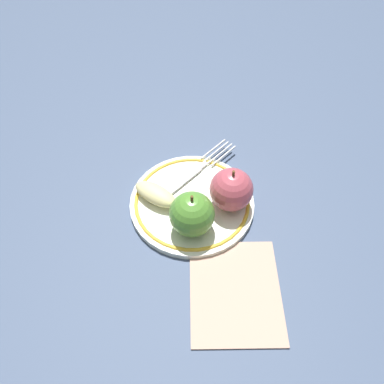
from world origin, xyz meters
TOP-DOWN VIEW (x-y plane):
  - ground_plane at (0.00, 0.00)m, footprint 2.00×2.00m
  - plate at (-0.02, 0.02)m, footprint 0.20×0.20m
  - apple_red_whole at (-0.01, -0.04)m, footprint 0.07×0.07m
  - apple_second_whole at (0.04, 0.02)m, footprint 0.07×0.07m
  - apple_slice_front at (-0.08, 0.01)m, footprint 0.08×0.07m
  - fork at (-0.02, 0.07)m, footprint 0.13×0.16m
  - napkin_folded at (0.05, -0.13)m, footprint 0.14×0.16m

SIDE VIEW (x-z plane):
  - ground_plane at x=0.00m, z-range 0.00..0.00m
  - napkin_folded at x=0.05m, z-range 0.00..0.01m
  - plate at x=-0.02m, z-range 0.00..0.01m
  - fork at x=-0.02m, z-range 0.01..0.02m
  - apple_slice_front at x=-0.08m, z-range 0.01..0.04m
  - apple_red_whole at x=-0.01m, z-range 0.01..0.08m
  - apple_second_whole at x=0.04m, z-range 0.01..0.08m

